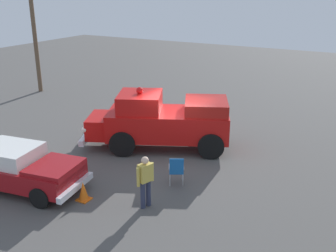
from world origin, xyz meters
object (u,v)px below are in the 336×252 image
Objects in this scene: lawn_chair_by_car at (176,169)px; utility_pole at (34,28)px; spectator_standing at (145,178)px; vintage_fire_truck at (162,120)px; traffic_cone at (83,191)px; classic_hot_rod at (19,167)px.

lawn_chair_by_car is 15.68m from utility_pole.
lawn_chair_by_car is 0.61× the size of spectator_standing.
lawn_chair_by_car is 1.77m from spectator_standing.
traffic_cone is at bearing -90.52° from vintage_fire_truck.
vintage_fire_truck is at bearing 127.58° from lawn_chair_by_car.
vintage_fire_truck is 1.37× the size of classic_hot_rod.
utility_pole reaches higher than vintage_fire_truck.
utility_pole is at bearing 140.65° from traffic_cone.
utility_pole is (-13.58, 7.08, 3.37)m from lawn_chair_by_car.
utility_pole is at bearing 132.92° from classic_hot_rod.
classic_hot_rod is at bearing -114.32° from vintage_fire_truck.
classic_hot_rod is at bearing -47.08° from utility_pole.
utility_pole reaches higher than spectator_standing.
classic_hot_rod is at bearing -148.99° from lawn_chair_by_car.
classic_hot_rod is at bearing -167.25° from spectator_standing.
traffic_cone is at bearing -39.35° from utility_pole.
vintage_fire_truck is 5.92m from classic_hot_rod.
lawn_chair_by_car is at bearing -52.42° from vintage_fire_truck.
classic_hot_rod is 0.60× the size of utility_pole.
vintage_fire_truck is 9.94× the size of traffic_cone.
vintage_fire_truck is 0.83× the size of utility_pole.
classic_hot_rod is 4.50× the size of lawn_chair_by_car.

